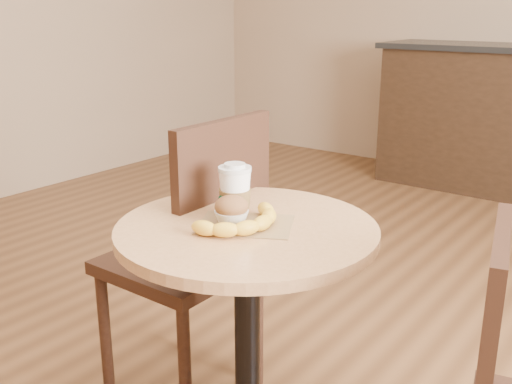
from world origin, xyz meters
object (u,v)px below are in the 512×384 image
at_px(cafe_table, 247,303).
at_px(chair_left, 195,252).
at_px(banana, 245,221).
at_px(coffee_cup, 235,193).
at_px(muffin, 231,211).

bearing_deg(cafe_table, chair_left, 155.32).
bearing_deg(banana, chair_left, 168.68).
bearing_deg(coffee_cup, muffin, -41.39).
height_order(coffee_cup, muffin, coffee_cup).
relative_size(cafe_table, chair_left, 0.76).
bearing_deg(chair_left, coffee_cup, 65.97).
relative_size(cafe_table, coffee_cup, 5.07).
distance_m(chair_left, banana, 0.45).
bearing_deg(muffin, coffee_cup, 121.85).
distance_m(coffee_cup, muffin, 0.08).
relative_size(chair_left, banana, 3.57).
distance_m(cafe_table, banana, 0.25).
bearing_deg(coffee_cup, cafe_table, -10.54).
relative_size(cafe_table, muffin, 8.39).
distance_m(muffin, banana, 0.04).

